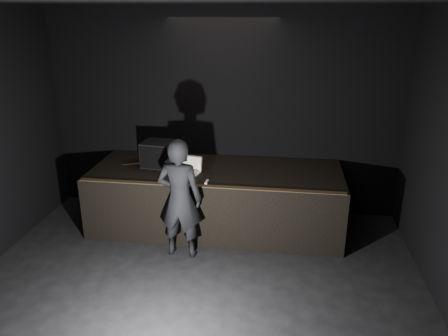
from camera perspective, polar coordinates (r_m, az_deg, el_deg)
room_walls at (r=4.13m, az=-7.01°, el=0.01°), size 6.10×7.10×3.52m
stage_riser at (r=7.18m, az=-1.01°, el=-3.97°), size 4.00×1.50×1.00m
riser_lip at (r=6.34m, az=-2.03°, el=-2.39°), size 3.92×0.10×0.01m
stage_monitor at (r=7.15m, az=-8.08°, el=1.78°), size 0.66×0.52×0.41m
cable at (r=7.41m, az=-9.95°, el=0.74°), size 0.77×0.37×0.02m
laptop at (r=6.90m, az=-4.50°, el=-0.01°), size 0.41×0.38×0.24m
beer_can at (r=7.00m, az=-7.92°, el=0.36°), size 0.07×0.07×0.17m
plastic_cup at (r=7.00m, az=-3.25°, el=0.18°), size 0.07×0.07×0.09m
wii_remote at (r=6.47m, az=-2.27°, el=-1.84°), size 0.04×0.16×0.03m
person at (r=6.24m, az=-5.82°, el=-4.04°), size 0.66×0.45×1.77m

